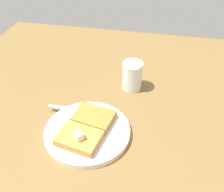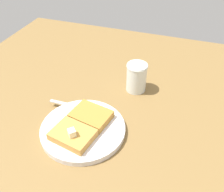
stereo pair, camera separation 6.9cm
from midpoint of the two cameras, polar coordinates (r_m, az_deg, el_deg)
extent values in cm
cube|color=brown|center=(66.90, 3.05, -8.11)|extent=(118.63, 118.63, 2.33)
cylinder|color=silver|center=(64.67, -3.60, -7.72)|extent=(21.73, 21.73, 1.58)
torus|color=#2D4F70|center=(64.39, -3.61, -7.48)|extent=(21.73, 21.73, 0.80)
cube|color=#BD863D|center=(61.14, -5.77, -8.96)|extent=(9.29, 11.21, 2.00)
cube|color=#AD772F|center=(65.80, -1.72, -4.42)|extent=(9.29, 11.21, 2.00)
cube|color=#F7EFC4|center=(59.01, -5.87, -8.51)|extent=(2.42, 2.42, 1.80)
cube|color=silver|center=(70.80, -7.73, -1.98)|extent=(1.01, 10.01, 0.36)
cube|color=silver|center=(68.74, -2.87, -3.09)|extent=(2.23, 2.83, 0.36)
cube|color=silver|center=(68.54, -0.28, -3.18)|extent=(0.36, 3.20, 0.36)
cube|color=silver|center=(68.16, -0.43, -3.48)|extent=(0.36, 3.20, 0.36)
cube|color=silver|center=(67.78, -0.57, -3.78)|extent=(0.36, 3.20, 0.36)
cube|color=silver|center=(67.40, -0.72, -4.08)|extent=(0.36, 3.20, 0.36)
cylinder|color=#38190A|center=(77.15, 8.12, 3.53)|extent=(5.64, 5.64, 6.98)
cylinder|color=silver|center=(76.57, 8.19, 4.14)|extent=(6.13, 6.13, 8.99)
torus|color=silver|center=(74.36, 8.47, 6.70)|extent=(6.39, 6.39, 0.50)
camera|label=1|loc=(0.03, -87.14, 2.32)|focal=40.00mm
camera|label=2|loc=(0.03, 92.86, -2.32)|focal=40.00mm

